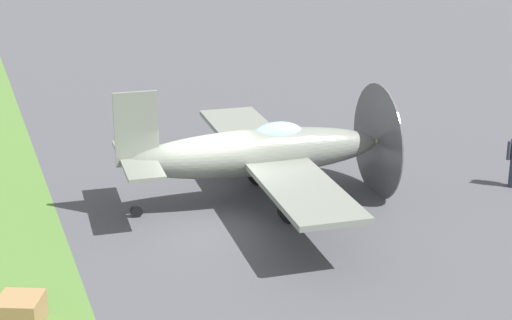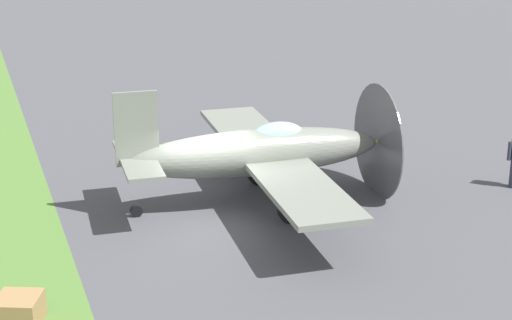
# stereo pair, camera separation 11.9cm
# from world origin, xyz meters

# --- Properties ---
(ground_plane) EXTENTS (160.00, 160.00, 0.00)m
(ground_plane) POSITION_xyz_m (0.00, 0.00, 0.00)
(ground_plane) COLOR #424247
(airplane_lead) EXTENTS (10.54, 8.33, 3.75)m
(airplane_lead) POSITION_xyz_m (-0.53, 1.70, 1.57)
(airplane_lead) COLOR slate
(airplane_lead) RESTS_ON ground
(supply_crate) EXTENTS (1.18, 1.18, 0.64)m
(supply_crate) POSITION_xyz_m (4.23, -5.50, 0.32)
(supply_crate) COLOR olive
(supply_crate) RESTS_ON ground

